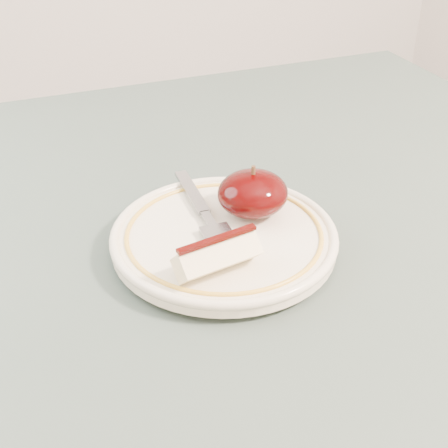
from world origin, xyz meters
name	(u,v)px	position (x,y,z in m)	size (l,w,h in m)	color
table	(252,316)	(0.00, 0.00, 0.66)	(0.90, 0.90, 0.75)	brown
plate	(224,237)	(-0.03, 0.00, 0.76)	(0.21, 0.21, 0.02)	beige
apple_half	(253,193)	(0.01, 0.03, 0.79)	(0.07, 0.06, 0.05)	black
apple_wedge	(217,256)	(-0.06, -0.05, 0.78)	(0.08, 0.04, 0.03)	#FBEBB9
fork	(205,213)	(-0.04, 0.04, 0.77)	(0.03, 0.16, 0.00)	gray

